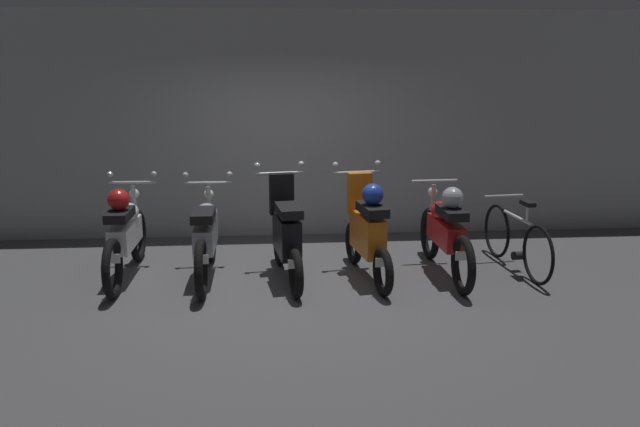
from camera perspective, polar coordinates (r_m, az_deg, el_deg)
ground_plane at (r=7.51m, az=-2.75°, el=-6.23°), size 80.00×80.00×0.00m
back_wall at (r=9.42m, az=-3.25°, el=7.53°), size 16.00×0.30×3.10m
motorbike_slot_0 at (r=7.96m, az=-16.22°, el=-1.63°), size 0.59×1.95×1.15m
motorbike_slot_1 at (r=7.75m, az=-9.67°, el=-1.94°), size 0.59×1.95×1.15m
motorbike_slot_2 at (r=7.61m, az=-2.89°, el=-1.79°), size 0.59×1.68×1.29m
motorbike_slot_3 at (r=7.64m, az=4.02°, el=-1.42°), size 0.58×1.67×1.29m
motorbike_slot_4 at (r=7.88m, az=10.63°, el=-1.49°), size 0.56×1.95×1.08m
bicycle at (r=8.30m, az=16.36°, el=-2.21°), size 0.50×1.72×0.89m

